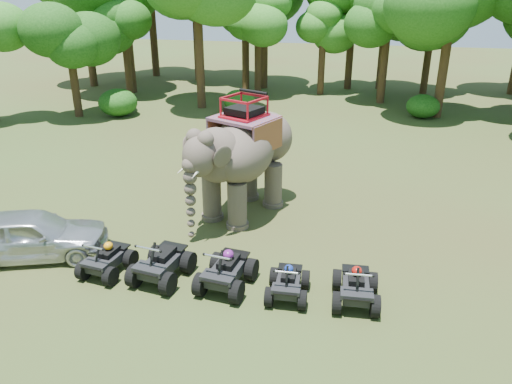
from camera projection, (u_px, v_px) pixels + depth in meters
ground at (248, 263)px, 15.58m from camera, size 110.00×110.00×0.00m
elephant at (243, 156)px, 18.06m from camera, size 4.33×5.83×4.48m
parked_car at (31, 235)px, 15.62m from camera, size 4.95×3.24×1.57m
atv_0 at (106, 255)px, 14.83m from camera, size 1.39×1.75×1.19m
atv_1 at (161, 258)px, 14.49m from camera, size 1.63×2.05×1.38m
atv_2 at (226, 266)px, 14.12m from camera, size 1.58×2.01×1.37m
atv_3 at (288, 279)px, 13.72m from camera, size 1.18×1.58×1.14m
atv_4 at (356, 282)px, 13.47m from camera, size 1.34×1.77×1.26m
tree_0 at (322, 49)px, 36.35m from camera, size 4.62×4.62×6.59m
tree_1 at (385, 49)px, 33.62m from camera, size 5.15×5.15×7.36m
tree_2 at (447, 43)px, 29.84m from camera, size 6.31×6.31×9.02m
tree_26 at (72, 64)px, 30.47m from camera, size 4.55×4.55×6.51m
tree_27 at (126, 51)px, 35.29m from camera, size 4.64×4.64×6.63m
tree_28 at (199, 41)px, 32.14m from camera, size 6.08×6.08×8.68m
tree_29 at (258, 47)px, 36.54m from camera, size 4.79×4.79×6.85m
tree_30 at (386, 38)px, 34.52m from camera, size 5.98×5.98×8.54m
tree_32 at (126, 18)px, 41.34m from camera, size 7.01×7.01×10.01m
tree_33 at (86, 20)px, 38.46m from camera, size 7.09×7.09×10.13m
tree_34 at (351, 34)px, 37.83m from camera, size 5.82×5.82×8.31m
tree_35 at (196, 18)px, 40.82m from camera, size 7.04×7.04×10.05m
tree_36 at (383, 39)px, 37.98m from camera, size 5.27×5.27×7.53m
tree_37 at (430, 41)px, 36.41m from camera, size 5.38×5.38×7.69m
tree_40 at (127, 24)px, 36.30m from camera, size 6.96×6.96×9.94m
tree_41 at (245, 34)px, 37.94m from camera, size 5.80×5.80×8.29m
tree_42 at (151, 10)px, 42.41m from camera, size 7.69×7.69×10.99m
tree_43 at (264, 21)px, 37.83m from camera, size 7.05×7.05×10.06m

